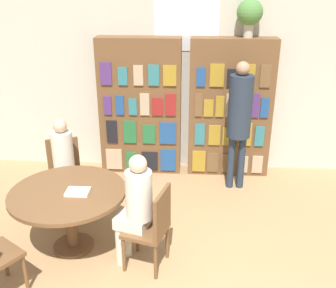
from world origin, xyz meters
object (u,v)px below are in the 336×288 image
object	(u,v)px
seated_reader_right	(135,204)
librarian_standing	(240,113)
flower_vase	(250,13)
chair_left_side	(65,170)
bookshelf_left	(140,107)
bookshelf_right	(230,109)
seated_reader_left	(64,162)
chair_far_side	(153,225)
reading_table	(69,200)

from	to	relation	value
seated_reader_right	librarian_standing	xyz separation A→B (m)	(1.17, 1.70, 0.41)
flower_vase	seated_reader_right	bearing A→B (deg)	-119.89
chair_left_side	bookshelf_left	bearing A→B (deg)	-147.54
bookshelf_right	seated_reader_left	bearing A→B (deg)	-148.61
chair_far_side	librarian_standing	world-z (taller)	librarian_standing
reading_table	bookshelf_right	bearing A→B (deg)	47.50
chair_left_side	librarian_standing	xyz separation A→B (m)	(2.24, 0.60, 0.61)
bookshelf_left	chair_left_side	distance (m)	1.48
seated_reader_left	librarian_standing	xyz separation A→B (m)	(2.17, 0.77, 0.42)
chair_far_side	seated_reader_right	xyz separation A→B (m)	(-0.17, 0.05, 0.20)
reading_table	seated_reader_left	xyz separation A→B (m)	(-0.26, 0.72, 0.10)
flower_vase	seated_reader_left	bearing A→B (deg)	-150.58
flower_vase	chair_left_side	world-z (taller)	flower_vase
reading_table	librarian_standing	distance (m)	2.48
chair_left_side	chair_far_side	xyz separation A→B (m)	(1.24, -1.15, 0.00)
bookshelf_left	seated_reader_left	world-z (taller)	bookshelf_left
reading_table	chair_left_side	bearing A→B (deg)	110.15
reading_table	bookshelf_left	bearing A→B (deg)	75.46
flower_vase	chair_far_side	xyz separation A→B (m)	(-1.10, -2.26, -1.83)
bookshelf_right	chair_far_side	world-z (taller)	bookshelf_right
reading_table	librarian_standing	bearing A→B (deg)	38.04
reading_table	flower_vase	bearing A→B (deg)	44.88
seated_reader_right	chair_far_side	bearing A→B (deg)	-90.00
chair_left_side	seated_reader_right	size ratio (longest dim) A/B	0.72
chair_far_side	seated_reader_right	distance (m)	0.27
seated_reader_right	flower_vase	bearing A→B (deg)	-14.04
chair_left_side	seated_reader_left	world-z (taller)	seated_reader_left
flower_vase	chair_far_side	size ratio (longest dim) A/B	0.56
librarian_standing	chair_left_side	bearing A→B (deg)	-164.89
bookshelf_left	chair_far_side	xyz separation A→B (m)	(0.39, -2.25, -0.51)
bookshelf_left	flower_vase	distance (m)	1.99
bookshelf_right	flower_vase	bearing A→B (deg)	1.61
bookshelf_left	seated_reader_right	world-z (taller)	bookshelf_left
reading_table	chair_far_side	xyz separation A→B (m)	(0.91, -0.26, -0.10)
reading_table	seated_reader_right	distance (m)	0.77
bookshelf_left	reading_table	bearing A→B (deg)	-104.54
bookshelf_left	chair_left_side	xyz separation A→B (m)	(-0.84, -1.10, -0.51)
flower_vase	seated_reader_right	xyz separation A→B (m)	(-1.27, -2.21, -1.63)
flower_vase	librarian_standing	bearing A→B (deg)	-101.12
chair_far_side	seated_reader_left	size ratio (longest dim) A/B	0.73
bookshelf_left	seated_reader_left	bearing A→B (deg)	-121.47
chair_left_side	chair_far_side	distance (m)	1.69
chair_far_side	seated_reader_right	bearing A→B (deg)	90.00
chair_far_side	chair_left_side	bearing A→B (deg)	63.00
bookshelf_left	librarian_standing	size ratio (longest dim) A/B	1.13
bookshelf_left	bookshelf_right	world-z (taller)	same
chair_left_side	reading_table	bearing A→B (deg)	90.00
seated_reader_right	bookshelf_right	bearing A→B (deg)	-10.46
bookshelf_right	seated_reader_left	distance (m)	2.47
flower_vase	chair_far_side	world-z (taller)	flower_vase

